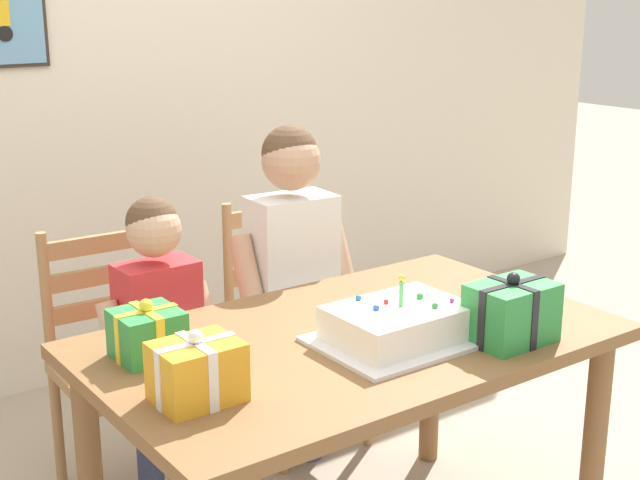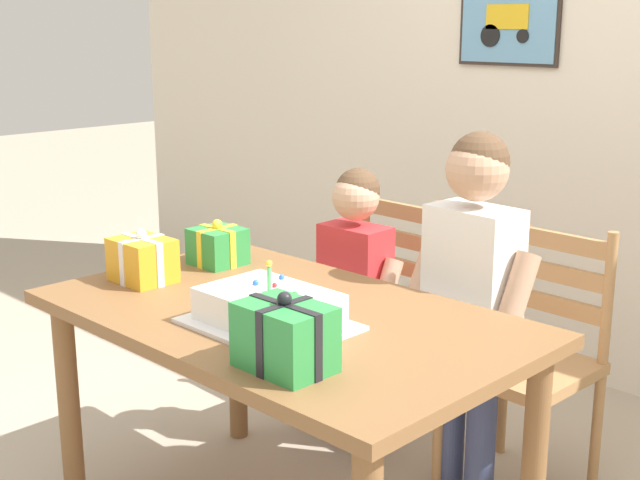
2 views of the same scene
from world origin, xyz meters
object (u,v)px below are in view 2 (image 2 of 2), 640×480
gift_box_corner_small (218,246)px  child_older (472,282)px  chair_left (374,313)px  chair_right (529,360)px  gift_box_red_large (285,337)px  child_younger (355,281)px  dining_table (283,344)px  birthday_cake (269,310)px  gift_box_beside_cake (143,260)px

gift_box_corner_small → child_older: size_ratio=0.14×
chair_left → chair_right: size_ratio=1.00×
gift_box_red_large → child_younger: (-0.60, 0.92, -0.19)m
dining_table → chair_left: size_ratio=1.57×
chair_right → child_older: 0.36m
chair_left → chair_right: same height
child_older → child_younger: 0.52m
chair_left → chair_right: (0.69, -0.00, 0.00)m
birthday_cake → chair_right: bearing=73.2°
dining_table → gift_box_beside_cake: 0.58m
dining_table → gift_box_beside_cake: size_ratio=7.25×
birthday_cake → gift_box_red_large: 0.31m
chair_right → gift_box_beside_cake: bearing=-133.9°
child_younger → gift_box_beside_cake: bearing=-109.0°
gift_box_beside_cake → chair_right: gift_box_beside_cake is taller
birthday_cake → gift_box_corner_small: birthday_cake is taller
gift_box_red_large → chair_left: 1.33m
gift_box_beside_cake → child_younger: bearing=71.0°
dining_table → chair_left: 0.90m
child_younger → chair_right: bearing=15.8°
dining_table → chair_right: size_ratio=1.57×
child_younger → dining_table: bearing=-65.5°
gift_box_red_large → chair_right: (0.03, 1.10, -0.37)m
chair_left → child_older: (0.57, -0.18, 0.29)m
child_older → child_younger: child_older is taller
gift_box_beside_cake → gift_box_corner_small: gift_box_beside_cake is taller
birthday_cake → gift_box_beside_cake: bearing=179.7°
gift_box_beside_cake → child_older: size_ratio=0.16×
dining_table → gift_box_beside_cake: gift_box_beside_cake is taller
gift_box_beside_cake → chair_left: 1.01m
gift_box_corner_small → child_older: child_older is taller
dining_table → gift_box_corner_small: gift_box_corner_small is taller
dining_table → child_older: (0.23, 0.63, 0.10)m
birthday_cake → child_older: 0.76m
gift_box_beside_cake → child_younger: (0.25, 0.74, -0.18)m
chair_right → child_younger: (-0.63, -0.18, 0.18)m
gift_box_corner_small → child_younger: size_ratio=0.16×
birthday_cake → chair_right: (0.28, 0.92, -0.34)m
gift_box_red_large → child_younger: size_ratio=0.22×
gift_box_red_large → chair_right: 1.16m
gift_box_red_large → gift_box_beside_cake: 0.88m
gift_box_beside_cake → gift_box_corner_small: 0.30m
birthday_cake → gift_box_red_large: size_ratio=1.90×
gift_box_corner_small → dining_table: bearing=-19.3°
birthday_cake → gift_box_corner_small: size_ratio=2.61×
dining_table → child_older: 0.67m
dining_table → chair_right: 0.90m
dining_table → child_older: child_older is taller
dining_table → birthday_cake: size_ratio=3.29×
gift_box_red_large → child_older: bearing=95.6°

